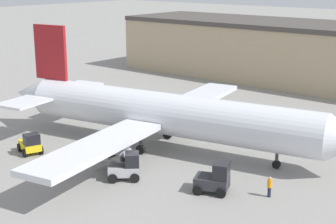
{
  "coord_description": "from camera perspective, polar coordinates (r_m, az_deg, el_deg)",
  "views": [
    {
      "loc": [
        29.85,
        -35.86,
        16.28
      ],
      "look_at": [
        0.0,
        0.0,
        3.64
      ],
      "focal_mm": 55.0,
      "sensor_mm": 36.0,
      "label": 1
    }
  ],
  "objects": [
    {
      "name": "ground_plane",
      "position": [
        49.41,
        -0.0,
        -4.07
      ],
      "size": [
        400.0,
        400.0,
        0.0
      ],
      "primitive_type": "plane",
      "color": "gray"
    },
    {
      "name": "airplane",
      "position": [
        48.83,
        -0.93,
        -0.16
      ],
      "size": [
        37.16,
        33.76,
        11.11
      ],
      "rotation": [
        0.0,
        0.0,
        0.19
      ],
      "color": "silver",
      "rests_on": "ground_plane"
    },
    {
      "name": "ground_crew_worker",
      "position": [
        39.57,
        11.19,
        -8.07
      ],
      "size": [
        0.36,
        0.36,
        1.62
      ],
      "rotation": [
        0.0,
        0.0,
        3.29
      ],
      "color": "#1E2338",
      "rests_on": "ground_plane"
    },
    {
      "name": "baggage_tug",
      "position": [
        39.71,
        5.22,
        -7.37
      ],
      "size": [
        3.18,
        2.94,
        2.45
      ],
      "rotation": [
        0.0,
        0.0,
        0.41
      ],
      "color": "#2D2D33",
      "rests_on": "ground_plane"
    },
    {
      "name": "belt_loader_truck",
      "position": [
        42.13,
        -4.67,
        -6.09
      ],
      "size": [
        3.14,
        3.11,
        2.23
      ],
      "rotation": [
        0.0,
        0.0,
        0.76
      ],
      "color": "#B2B2B7",
      "rests_on": "ground_plane"
    },
    {
      "name": "pushback_tug",
      "position": [
        49.48,
        -15.0,
        -3.44
      ],
      "size": [
        3.02,
        2.53,
        2.03
      ],
      "rotation": [
        0.0,
        0.0,
        -0.34
      ],
      "color": "yellow",
      "rests_on": "ground_plane"
    }
  ]
}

